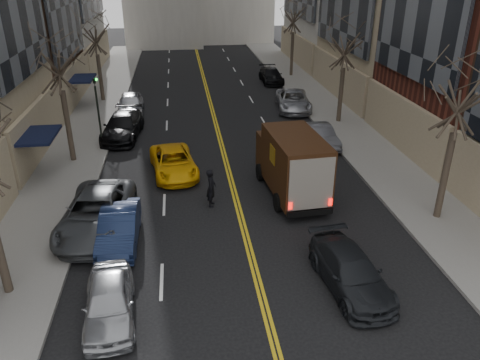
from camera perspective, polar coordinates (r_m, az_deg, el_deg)
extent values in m
cube|color=slate|center=(35.42, -17.88, 6.61)|extent=(4.00, 66.00, 0.15)
cube|color=slate|center=(36.65, 11.19, 7.96)|extent=(4.00, 66.00, 0.15)
cube|color=black|center=(26.62, -23.61, 4.99)|extent=(2.00, 3.00, 0.15)
cube|color=black|center=(27.23, -25.04, 2.77)|extent=(0.20, 3.00, 2.50)
cube|color=black|center=(38.81, -18.90, 11.62)|extent=(2.00, 3.00, 0.15)
cube|color=black|center=(39.23, -19.99, 10.01)|extent=(0.20, 3.00, 2.50)
cylinder|color=#382D23|center=(28.22, -20.21, 6.16)|extent=(0.30, 0.30, 4.05)
cylinder|color=#382D23|center=(40.61, -16.65, 11.88)|extent=(0.30, 0.30, 3.69)
cylinder|color=#382D23|center=(22.23, 23.69, 0.40)|extent=(0.30, 0.30, 3.96)
cylinder|color=#382D23|center=(34.23, 12.17, 10.09)|extent=(0.30, 0.30, 3.78)
cylinder|color=#382D23|center=(48.26, 6.35, 15.02)|extent=(0.30, 0.30, 4.14)
cylinder|color=black|center=(29.86, -16.81, 7.38)|extent=(0.12, 0.12, 3.80)
imported|color=black|center=(29.27, -17.39, 11.75)|extent=(0.15, 0.18, 0.90)
sphere|color=#0CE526|center=(29.16, -17.11, 11.64)|extent=(0.14, 0.14, 0.14)
cube|color=black|center=(23.45, 6.20, -0.58)|extent=(2.47, 6.08, 0.28)
cube|color=black|center=(24.99, 4.81, 3.47)|extent=(2.29, 1.73, 1.95)
cube|color=black|center=(22.46, 6.74, 1.96)|extent=(2.55, 4.70, 2.79)
cube|color=black|center=(21.06, 8.51, -3.90)|extent=(2.14, 0.32, 0.28)
cube|color=red|center=(20.57, 6.16, -3.18)|extent=(0.17, 0.07, 0.33)
cube|color=red|center=(21.17, 10.97, -2.66)|extent=(0.17, 0.07, 0.33)
cube|color=gold|center=(21.97, 3.96, 3.11)|extent=(0.10, 0.84, 0.84)
cube|color=gold|center=(22.65, 9.51, 3.51)|extent=(0.10, 0.84, 0.84)
cylinder|color=black|center=(24.90, 2.45, 0.98)|extent=(0.32, 0.91, 0.89)
cylinder|color=black|center=(25.48, 7.24, 1.38)|extent=(0.32, 0.91, 0.89)
cylinder|color=black|center=(21.84, 4.67, -2.76)|extent=(0.32, 0.91, 0.89)
cylinder|color=black|center=(22.51, 10.05, -2.19)|extent=(0.32, 0.91, 0.89)
imported|color=black|center=(17.33, 13.33, -10.81)|extent=(2.33, 4.74, 1.32)
cube|color=black|center=(17.55, 12.77, -8.19)|extent=(0.13, 0.04, 0.09)
cube|color=blue|center=(17.52, 12.80, -8.24)|extent=(0.10, 0.01, 0.06)
imported|color=#F1AF0A|center=(25.76, -8.10, 2.15)|extent=(2.89, 5.11, 1.35)
imported|color=black|center=(22.10, -3.54, -0.95)|extent=(0.57, 0.76, 1.86)
imported|color=#ADB0B5|center=(16.18, -15.67, -14.06)|extent=(1.93, 4.07, 1.35)
imported|color=#131F3E|center=(19.94, -14.53, -5.65)|extent=(1.51, 4.27, 1.41)
imported|color=#44474B|center=(21.07, -17.10, -3.88)|extent=(3.17, 6.04, 1.62)
imported|color=black|center=(31.82, -14.12, 6.37)|extent=(2.73, 5.58, 1.56)
imported|color=#B0B2B8|center=(36.78, -13.20, 9.01)|extent=(2.05, 4.74, 1.59)
imported|color=#494A50|center=(29.96, 9.78, 5.36)|extent=(1.64, 4.10, 1.32)
imported|color=#B1B3BA|center=(37.23, 6.50, 9.62)|extent=(3.07, 5.58, 1.48)
imported|color=black|center=(45.80, 3.82, 12.59)|extent=(1.92, 4.67, 1.35)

